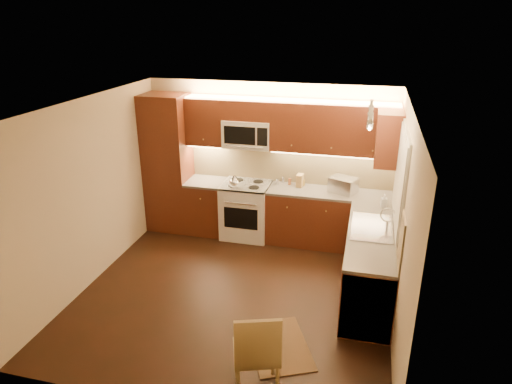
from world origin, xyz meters
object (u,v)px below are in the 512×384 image
(knife_block, at_px, (300,180))
(soap_bottle, at_px, (384,200))
(dining_chair, at_px, (256,350))
(sink, at_px, (373,223))
(kettle, at_px, (234,181))
(stove, at_px, (246,210))
(microwave, at_px, (248,133))
(toaster_oven, at_px, (343,185))

(knife_block, bearing_deg, soap_bottle, -15.35)
(dining_chair, bearing_deg, sink, 45.73)
(kettle, relative_size, knife_block, 0.96)
(stove, distance_m, dining_chair, 3.40)
(stove, height_order, knife_block, knife_block)
(microwave, height_order, sink, microwave)
(stove, bearing_deg, knife_block, 9.62)
(sink, relative_size, dining_chair, 0.88)
(sink, distance_m, kettle, 2.33)
(sink, height_order, soap_bottle, soap_bottle)
(sink, bearing_deg, toaster_oven, 111.10)
(sink, height_order, knife_block, knife_block)
(sink, relative_size, soap_bottle, 4.71)
(microwave, bearing_deg, soap_bottle, -12.82)
(microwave, relative_size, kettle, 3.88)
(soap_bottle, bearing_deg, microwave, 158.60)
(knife_block, bearing_deg, toaster_oven, -1.09)
(microwave, height_order, knife_block, microwave)
(microwave, relative_size, knife_block, 3.72)
(soap_bottle, height_order, dining_chair, soap_bottle)
(microwave, xyz_separation_m, soap_bottle, (2.15, -0.49, -0.73))
(kettle, height_order, dining_chair, kettle)
(microwave, distance_m, soap_bottle, 2.32)
(sink, xyz_separation_m, soap_bottle, (0.15, 0.77, 0.02))
(kettle, bearing_deg, microwave, 86.43)
(kettle, distance_m, toaster_oven, 1.70)
(sink, distance_m, knife_block, 1.71)
(kettle, height_order, knife_block, kettle)
(sink, distance_m, dining_chair, 2.41)
(stove, xyz_separation_m, knife_block, (0.85, 0.14, 0.54))
(sink, bearing_deg, dining_chair, -115.45)
(stove, height_order, sink, sink)
(kettle, bearing_deg, dining_chair, -51.11)
(microwave, relative_size, dining_chair, 0.78)
(kettle, bearing_deg, knife_block, 37.80)
(microwave, distance_m, sink, 2.48)
(microwave, distance_m, kettle, 0.79)
(knife_block, xyz_separation_m, dining_chair, (0.13, -3.40, -0.51))
(kettle, xyz_separation_m, toaster_oven, (1.68, 0.26, -0.00))
(soap_bottle, distance_m, dining_chair, 3.16)
(microwave, bearing_deg, sink, -32.21)
(dining_chair, bearing_deg, knife_block, 73.44)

